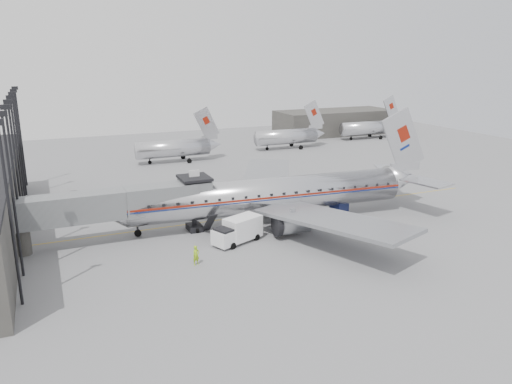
# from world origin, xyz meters

# --- Properties ---
(ground) EXTENTS (160.00, 160.00, 0.00)m
(ground) POSITION_xyz_m (0.00, 0.00, 0.00)
(ground) COLOR slate
(ground) RESTS_ON ground
(hangar) EXTENTS (30.00, 12.00, 6.00)m
(hangar) POSITION_xyz_m (45.00, 60.00, 3.00)
(hangar) COLOR #3B3936
(hangar) RESTS_ON ground
(apron_line) EXTENTS (60.00, 0.15, 0.01)m
(apron_line) POSITION_xyz_m (3.00, 6.00, 0.01)
(apron_line) COLOR gold
(apron_line) RESTS_ON ground
(jet_bridge) EXTENTS (21.00, 6.20, 7.10)m
(jet_bridge) POSITION_xyz_m (-16.66, 3.67, 4.18)
(jet_bridge) COLOR #585A5C
(jet_bridge) RESTS_ON ground
(floodlight_masts) EXTENTS (0.90, 42.25, 15.25)m
(floodlight_masts) POSITION_xyz_m (-27.50, 13.00, 8.36)
(floodlight_masts) COLOR black
(floodlight_masts) RESTS_ON ground
(distant_aircraft_near) EXTENTS (16.39, 3.20, 10.26)m
(distant_aircraft_near) POSITION_xyz_m (-1.79, 42.00, 2.73)
(distant_aircraft_near) COLOR silver
(distant_aircraft_near) RESTS_ON ground
(distant_aircraft_mid) EXTENTS (16.39, 3.20, 10.26)m
(distant_aircraft_mid) POSITION_xyz_m (24.21, 46.00, 2.73)
(distant_aircraft_mid) COLOR silver
(distant_aircraft_mid) RESTS_ON ground
(distant_aircraft_far) EXTENTS (16.39, 3.20, 10.26)m
(distant_aircraft_far) POSITION_xyz_m (48.21, 50.00, 2.73)
(distant_aircraft_far) COLOR silver
(distant_aircraft_far) RESTS_ON ground
(airliner) EXTENTS (42.49, 39.27, 13.43)m
(airliner) POSITION_xyz_m (0.85, 2.94, 3.38)
(airliner) COLOR silver
(airliner) RESTS_ON ground
(service_van) EXTENTS (6.20, 4.27, 2.73)m
(service_van) POSITION_xyz_m (-6.07, -2.03, 1.43)
(service_van) COLOR white
(service_van) RESTS_ON ground
(baggage_cart_navy) EXTENTS (2.71, 2.41, 1.75)m
(baggage_cart_navy) POSITION_xyz_m (9.44, 2.00, 0.93)
(baggage_cart_navy) COLOR black
(baggage_cart_navy) RESTS_ON ground
(baggage_cart_white) EXTENTS (2.58, 2.18, 1.77)m
(baggage_cart_white) POSITION_xyz_m (9.69, -7.83, 0.94)
(baggage_cart_white) COLOR white
(baggage_cart_white) RESTS_ON ground
(ramp_worker) EXTENTS (0.83, 0.67, 1.97)m
(ramp_worker) POSITION_xyz_m (-12.00, -6.00, 0.99)
(ramp_worker) COLOR #9ACF18
(ramp_worker) RESTS_ON ground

